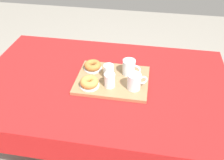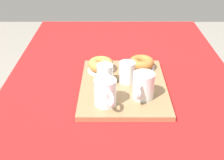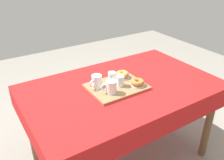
% 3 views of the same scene
% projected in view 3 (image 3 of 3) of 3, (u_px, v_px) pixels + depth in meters
% --- Properties ---
extents(ground_plane, '(6.00, 6.00, 0.00)m').
position_uv_depth(ground_plane, '(121.00, 157.00, 2.21)').
color(ground_plane, gray).
extents(dining_table, '(1.50, 0.93, 0.75)m').
position_uv_depth(dining_table, '(122.00, 96.00, 1.90)').
color(dining_table, red).
rests_on(dining_table, ground).
extents(serving_tray, '(0.42, 0.33, 0.02)m').
position_uv_depth(serving_tray, '(116.00, 87.00, 1.82)').
color(serving_tray, olive).
rests_on(serving_tray, dining_table).
extents(tea_mug_left, '(0.11, 0.08, 0.09)m').
position_uv_depth(tea_mug_left, '(111.00, 87.00, 1.71)').
color(tea_mug_left, white).
rests_on(tea_mug_left, serving_tray).
extents(tea_mug_right, '(0.11, 0.08, 0.09)m').
position_uv_depth(tea_mug_right, '(97.00, 82.00, 1.78)').
color(tea_mug_right, white).
rests_on(tea_mug_right, serving_tray).
extents(water_glass_near, '(0.06, 0.06, 0.08)m').
position_uv_depth(water_glass_near, '(120.00, 81.00, 1.80)').
color(water_glass_near, white).
rests_on(water_glass_near, serving_tray).
extents(water_glass_far, '(0.06, 0.06, 0.08)m').
position_uv_depth(water_glass_far, '(112.00, 78.00, 1.86)').
color(water_glass_far, white).
rests_on(water_glass_far, serving_tray).
extents(donut_plate_left, '(0.11, 0.11, 0.01)m').
position_uv_depth(donut_plate_left, '(137.00, 85.00, 1.82)').
color(donut_plate_left, silver).
rests_on(donut_plate_left, serving_tray).
extents(sugar_donut_left, '(0.11, 0.11, 0.04)m').
position_uv_depth(sugar_donut_left, '(137.00, 82.00, 1.81)').
color(sugar_donut_left, '#A3662D').
rests_on(sugar_donut_left, donut_plate_left).
extents(donut_plate_right, '(0.11, 0.11, 0.01)m').
position_uv_depth(donut_plate_right, '(122.00, 77.00, 1.94)').
color(donut_plate_right, silver).
rests_on(donut_plate_right, serving_tray).
extents(sugar_donut_right, '(0.11, 0.11, 0.04)m').
position_uv_depth(sugar_donut_right, '(122.00, 74.00, 1.93)').
color(sugar_donut_right, '#BC7F3D').
rests_on(sugar_donut_right, donut_plate_right).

